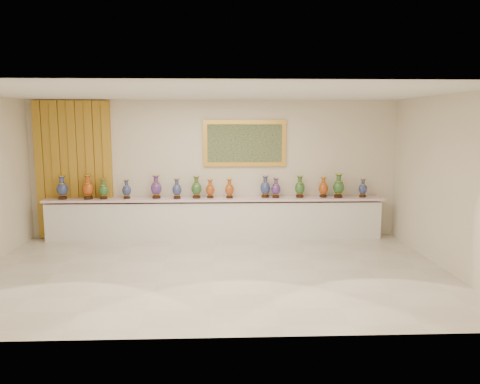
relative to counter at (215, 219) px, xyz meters
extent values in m
plane|color=beige|center=(0.00, -2.27, -0.44)|extent=(8.00, 8.00, 0.00)
plane|color=beige|center=(0.00, 0.23, 1.06)|extent=(8.00, 0.00, 8.00)
plane|color=beige|center=(4.00, -2.27, 1.06)|extent=(0.00, 5.00, 5.00)
plane|color=white|center=(0.00, -2.27, 2.56)|extent=(8.00, 8.00, 0.00)
cube|color=gold|center=(-3.03, 0.17, 1.06)|extent=(1.64, 0.14, 2.95)
cube|color=gold|center=(0.65, 0.19, 1.63)|extent=(1.80, 0.06, 1.00)
cube|color=black|center=(0.65, 0.16, 1.63)|extent=(1.62, 0.02, 0.82)
cube|color=white|center=(0.00, 0.00, -0.03)|extent=(7.20, 0.42, 0.81)
cube|color=beige|center=(0.00, -0.02, 0.44)|extent=(7.28, 0.48, 0.05)
cylinder|color=black|center=(-3.23, -0.05, 0.49)|extent=(0.18, 0.18, 0.05)
cone|color=gold|center=(-3.23, -0.05, 0.54)|extent=(0.16, 0.16, 0.03)
ellipsoid|color=#0F1341|center=(-3.23, -0.05, 0.68)|extent=(0.24, 0.24, 0.29)
cylinder|color=gold|center=(-3.23, -0.05, 0.81)|extent=(0.16, 0.16, 0.01)
cylinder|color=#0F1341|center=(-3.23, -0.05, 0.87)|extent=(0.09, 0.09, 0.11)
cone|color=#0F1341|center=(-3.23, -0.05, 0.94)|extent=(0.16, 0.16, 0.04)
cylinder|color=gold|center=(-3.23, -0.05, 0.96)|extent=(0.16, 0.16, 0.01)
cylinder|color=black|center=(-2.69, -0.06, 0.49)|extent=(0.18, 0.18, 0.05)
cone|color=gold|center=(-2.69, -0.06, 0.55)|extent=(0.16, 0.16, 0.03)
ellipsoid|color=#840C02|center=(-2.69, -0.06, 0.69)|extent=(0.30, 0.30, 0.30)
cylinder|color=gold|center=(-2.69, -0.06, 0.82)|extent=(0.16, 0.16, 0.01)
cylinder|color=#840C02|center=(-2.69, -0.06, 0.88)|extent=(0.10, 0.10, 0.11)
cone|color=#840C02|center=(-2.69, -0.06, 0.95)|extent=(0.16, 0.16, 0.04)
cylinder|color=gold|center=(-2.69, -0.06, 0.97)|extent=(0.17, 0.17, 0.01)
cylinder|color=black|center=(-2.37, -0.05, 0.49)|extent=(0.16, 0.16, 0.04)
cone|color=gold|center=(-2.37, -0.05, 0.53)|extent=(0.14, 0.14, 0.03)
ellipsoid|color=black|center=(-2.37, -0.05, 0.66)|extent=(0.25, 0.25, 0.25)
cylinder|color=gold|center=(-2.37, -0.05, 0.76)|extent=(0.14, 0.14, 0.01)
cylinder|color=black|center=(-2.37, -0.05, 0.82)|extent=(0.08, 0.08, 0.09)
cone|color=black|center=(-2.37, -0.05, 0.88)|extent=(0.14, 0.14, 0.03)
cylinder|color=gold|center=(-2.37, -0.05, 0.90)|extent=(0.14, 0.14, 0.01)
cylinder|color=black|center=(-1.88, -0.03, 0.48)|extent=(0.14, 0.14, 0.04)
cone|color=gold|center=(-1.88, -0.03, 0.53)|extent=(0.13, 0.13, 0.03)
ellipsoid|color=#0F1341|center=(-1.88, -0.03, 0.64)|extent=(0.20, 0.20, 0.24)
cylinder|color=gold|center=(-1.88, -0.03, 0.74)|extent=(0.13, 0.13, 0.01)
cylinder|color=#0F1341|center=(-1.88, -0.03, 0.79)|extent=(0.08, 0.08, 0.09)
cone|color=#0F1341|center=(-1.88, -0.03, 0.85)|extent=(0.13, 0.13, 0.03)
cylinder|color=gold|center=(-1.88, -0.03, 0.87)|extent=(0.13, 0.13, 0.01)
cylinder|color=black|center=(-1.26, 0.00, 0.49)|extent=(0.18, 0.18, 0.05)
cone|color=gold|center=(-1.26, 0.00, 0.54)|extent=(0.15, 0.15, 0.03)
ellipsoid|color=#29114F|center=(-1.26, 0.00, 0.68)|extent=(0.27, 0.27, 0.29)
cylinder|color=gold|center=(-1.26, 0.00, 0.80)|extent=(0.16, 0.16, 0.01)
cylinder|color=#29114F|center=(-1.26, 0.00, 0.87)|extent=(0.09, 0.09, 0.10)
cone|color=#29114F|center=(-1.26, 0.00, 0.94)|extent=(0.16, 0.16, 0.04)
cylinder|color=gold|center=(-1.26, 0.00, 0.96)|extent=(0.16, 0.16, 0.01)
cylinder|color=black|center=(-0.81, -0.06, 0.49)|extent=(0.15, 0.15, 0.04)
cone|color=gold|center=(-0.81, -0.06, 0.53)|extent=(0.13, 0.13, 0.03)
ellipsoid|color=#0F1341|center=(-0.81, -0.06, 0.65)|extent=(0.25, 0.25, 0.25)
cylinder|color=gold|center=(-0.81, -0.06, 0.76)|extent=(0.14, 0.14, 0.01)
cylinder|color=#0F1341|center=(-0.81, -0.06, 0.81)|extent=(0.08, 0.08, 0.09)
cone|color=#0F1341|center=(-0.81, -0.06, 0.88)|extent=(0.14, 0.14, 0.03)
cylinder|color=gold|center=(-0.81, -0.06, 0.89)|extent=(0.14, 0.14, 0.01)
cylinder|color=black|center=(-0.39, -0.02, 0.49)|extent=(0.17, 0.17, 0.05)
cone|color=gold|center=(-0.39, -0.02, 0.54)|extent=(0.15, 0.15, 0.03)
ellipsoid|color=black|center=(-0.39, -0.02, 0.67)|extent=(0.29, 0.29, 0.28)
cylinder|color=gold|center=(-0.39, -0.02, 0.79)|extent=(0.15, 0.15, 0.01)
cylinder|color=black|center=(-0.39, -0.02, 0.85)|extent=(0.09, 0.09, 0.10)
cone|color=black|center=(-0.39, -0.02, 0.92)|extent=(0.15, 0.15, 0.04)
cylinder|color=gold|center=(-0.39, -0.02, 0.94)|extent=(0.16, 0.16, 0.01)
cylinder|color=black|center=(-0.10, -0.01, 0.48)|extent=(0.14, 0.14, 0.04)
cone|color=gold|center=(-0.10, -0.01, 0.53)|extent=(0.12, 0.12, 0.03)
ellipsoid|color=#840C02|center=(-0.10, -0.01, 0.64)|extent=(0.23, 0.23, 0.23)
cylinder|color=gold|center=(-0.10, -0.01, 0.74)|extent=(0.13, 0.13, 0.01)
cylinder|color=#840C02|center=(-0.10, -0.01, 0.79)|extent=(0.07, 0.07, 0.08)
cone|color=#840C02|center=(-0.10, -0.01, 0.85)|extent=(0.13, 0.13, 0.03)
cylinder|color=gold|center=(-0.10, -0.01, 0.86)|extent=(0.13, 0.13, 0.01)
cylinder|color=black|center=(0.32, -0.03, 0.48)|extent=(0.15, 0.15, 0.04)
cone|color=gold|center=(0.32, -0.03, 0.53)|extent=(0.13, 0.13, 0.03)
ellipsoid|color=#840C02|center=(0.32, -0.03, 0.64)|extent=(0.25, 0.25, 0.24)
cylinder|color=gold|center=(0.32, -0.03, 0.75)|extent=(0.13, 0.13, 0.01)
cylinder|color=#840C02|center=(0.32, -0.03, 0.80)|extent=(0.08, 0.08, 0.09)
cone|color=#840C02|center=(0.32, -0.03, 0.86)|extent=(0.13, 0.13, 0.03)
cylinder|color=gold|center=(0.32, -0.03, 0.88)|extent=(0.14, 0.14, 0.01)
cylinder|color=black|center=(1.10, 0.01, 0.49)|extent=(0.17, 0.17, 0.05)
cone|color=gold|center=(1.10, 0.01, 0.54)|extent=(0.15, 0.15, 0.03)
ellipsoid|color=#0F1341|center=(1.10, 0.01, 0.67)|extent=(0.27, 0.27, 0.28)
cylinder|color=gold|center=(1.10, 0.01, 0.79)|extent=(0.15, 0.15, 0.01)
cylinder|color=#0F1341|center=(1.10, 0.01, 0.85)|extent=(0.09, 0.09, 0.10)
cone|color=#0F1341|center=(1.10, 0.01, 0.92)|extent=(0.15, 0.15, 0.04)
cylinder|color=gold|center=(1.10, 0.01, 0.94)|extent=(0.16, 0.16, 0.01)
cylinder|color=black|center=(1.32, -0.03, 0.49)|extent=(0.15, 0.15, 0.04)
cone|color=gold|center=(1.32, -0.03, 0.53)|extent=(0.13, 0.13, 0.03)
ellipsoid|color=#29114F|center=(1.32, -0.03, 0.65)|extent=(0.22, 0.22, 0.25)
cylinder|color=gold|center=(1.32, -0.03, 0.76)|extent=(0.14, 0.14, 0.01)
cylinder|color=#29114F|center=(1.32, -0.03, 0.81)|extent=(0.08, 0.08, 0.09)
cone|color=#29114F|center=(1.32, -0.03, 0.87)|extent=(0.14, 0.14, 0.03)
cylinder|color=gold|center=(1.32, -0.03, 0.89)|extent=(0.14, 0.14, 0.01)
cylinder|color=black|center=(1.85, 0.00, 0.49)|extent=(0.17, 0.17, 0.05)
cone|color=gold|center=(1.85, 0.00, 0.54)|extent=(0.15, 0.15, 0.03)
ellipsoid|color=black|center=(1.85, 0.00, 0.67)|extent=(0.25, 0.25, 0.28)
cylinder|color=gold|center=(1.85, 0.00, 0.79)|extent=(0.15, 0.15, 0.01)
cylinder|color=black|center=(1.85, 0.00, 0.85)|extent=(0.09, 0.09, 0.10)
cone|color=black|center=(1.85, 0.00, 0.92)|extent=(0.15, 0.15, 0.04)
cylinder|color=gold|center=(1.85, 0.00, 0.93)|extent=(0.16, 0.16, 0.01)
cylinder|color=black|center=(2.36, 0.00, 0.49)|extent=(0.16, 0.16, 0.04)
cone|color=gold|center=(2.36, 0.00, 0.53)|extent=(0.14, 0.14, 0.03)
ellipsoid|color=#840C02|center=(2.36, 0.00, 0.66)|extent=(0.24, 0.24, 0.26)
cylinder|color=gold|center=(2.36, 0.00, 0.76)|extent=(0.14, 0.14, 0.01)
cylinder|color=#840C02|center=(2.36, 0.00, 0.82)|extent=(0.08, 0.08, 0.09)
cone|color=#840C02|center=(2.36, 0.00, 0.88)|extent=(0.14, 0.14, 0.03)
cylinder|color=gold|center=(2.36, 0.00, 0.90)|extent=(0.14, 0.14, 0.01)
cylinder|color=black|center=(2.68, -0.05, 0.49)|extent=(0.18, 0.18, 0.05)
cone|color=gold|center=(2.68, -0.05, 0.55)|extent=(0.16, 0.16, 0.03)
ellipsoid|color=black|center=(2.68, -0.05, 0.69)|extent=(0.30, 0.30, 0.30)
cylinder|color=gold|center=(2.68, -0.05, 0.82)|extent=(0.17, 0.17, 0.01)
cylinder|color=black|center=(2.68, -0.05, 0.88)|extent=(0.10, 0.10, 0.11)
cone|color=black|center=(2.68, -0.05, 0.96)|extent=(0.17, 0.17, 0.04)
cylinder|color=gold|center=(2.68, -0.05, 0.98)|extent=(0.17, 0.17, 0.01)
cylinder|color=black|center=(3.23, -0.02, 0.48)|extent=(0.14, 0.14, 0.04)
cone|color=gold|center=(3.23, -0.02, 0.53)|extent=(0.13, 0.13, 0.03)
ellipsoid|color=#0F1341|center=(3.23, -0.02, 0.64)|extent=(0.20, 0.20, 0.24)
cylinder|color=gold|center=(3.23, -0.02, 0.74)|extent=(0.13, 0.13, 0.01)
cylinder|color=#0F1341|center=(3.23, -0.02, 0.79)|extent=(0.08, 0.08, 0.09)
cone|color=#0F1341|center=(3.23, -0.02, 0.85)|extent=(0.13, 0.13, 0.03)
cylinder|color=gold|center=(3.23, -0.02, 0.87)|extent=(0.13, 0.13, 0.01)
cube|color=white|center=(-1.83, -0.14, 0.47)|extent=(0.10, 0.06, 0.00)
camera|label=1|loc=(0.16, -9.99, 2.10)|focal=35.00mm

